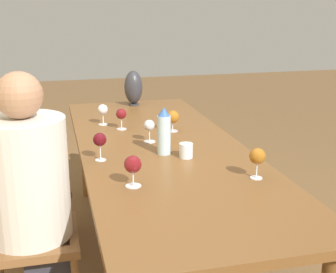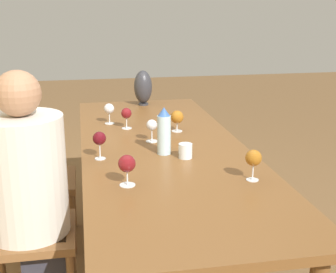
% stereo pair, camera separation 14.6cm
% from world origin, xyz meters
% --- Properties ---
extents(ground_plane, '(14.00, 14.00, 0.00)m').
position_xyz_m(ground_plane, '(0.00, 0.00, 0.00)').
color(ground_plane, brown).
extents(dining_table, '(2.51, 0.92, 0.75)m').
position_xyz_m(dining_table, '(0.00, 0.00, 0.68)').
color(dining_table, brown).
rests_on(dining_table, ground_plane).
extents(water_bottle, '(0.07, 0.07, 0.26)m').
position_xyz_m(water_bottle, '(-0.13, 0.02, 0.88)').
color(water_bottle, '#ADCCD6').
rests_on(water_bottle, dining_table).
extents(water_tumbler, '(0.07, 0.07, 0.08)m').
position_xyz_m(water_tumbler, '(-0.22, -0.08, 0.79)').
color(water_tumbler, silver).
rests_on(water_tumbler, dining_table).
extents(vase, '(0.14, 0.14, 0.27)m').
position_xyz_m(vase, '(1.10, -0.03, 0.89)').
color(vase, '#2D2D33').
rests_on(vase, dining_table).
extents(wine_glass_0, '(0.07, 0.07, 0.14)m').
position_xyz_m(wine_glass_0, '(0.42, 0.17, 0.85)').
color(wine_glass_0, silver).
rests_on(wine_glass_0, dining_table).
extents(wine_glass_1, '(0.07, 0.07, 0.13)m').
position_xyz_m(wine_glass_1, '(0.11, 0.05, 0.85)').
color(wine_glass_1, silver).
rests_on(wine_glass_1, dining_table).
extents(wine_glass_2, '(0.08, 0.08, 0.14)m').
position_xyz_m(wine_glass_2, '(-0.54, 0.26, 0.85)').
color(wine_glass_2, silver).
rests_on(wine_glass_2, dining_table).
extents(wine_glass_3, '(0.07, 0.07, 0.15)m').
position_xyz_m(wine_glass_3, '(-0.15, 0.36, 0.86)').
color(wine_glass_3, silver).
rests_on(wine_glass_3, dining_table).
extents(wine_glass_4, '(0.08, 0.08, 0.14)m').
position_xyz_m(wine_glass_4, '(0.30, -0.14, 0.84)').
color(wine_glass_4, silver).
rests_on(wine_glass_4, dining_table).
extents(wine_glass_5, '(0.08, 0.08, 0.15)m').
position_xyz_m(wine_glass_5, '(-0.58, -0.31, 0.86)').
color(wine_glass_5, silver).
rests_on(wine_glass_5, dining_table).
extents(wine_glass_6, '(0.07, 0.07, 0.14)m').
position_xyz_m(wine_glass_6, '(0.57, 0.27, 0.85)').
color(wine_glass_6, silver).
rests_on(wine_glass_6, dining_table).
extents(chair_near, '(0.44, 0.44, 0.93)m').
position_xyz_m(chair_near, '(-0.30, 0.80, 0.49)').
color(chair_near, brown).
rests_on(chair_near, ground_plane).
extents(chair_far, '(0.44, 0.44, 0.93)m').
position_xyz_m(chair_far, '(0.41, 0.80, 0.49)').
color(chair_far, brown).
rests_on(chair_far, ground_plane).
extents(person_near, '(0.40, 0.40, 1.25)m').
position_xyz_m(person_near, '(-0.30, 0.71, 0.66)').
color(person_near, '#2D2D38').
rests_on(person_near, ground_plane).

